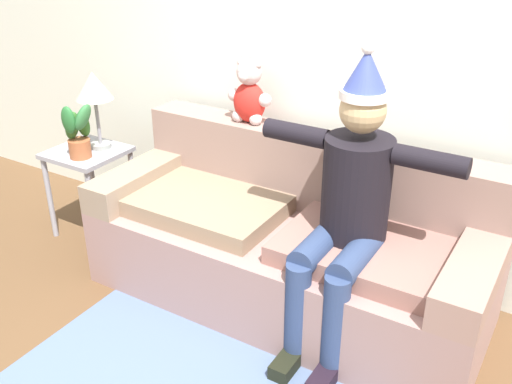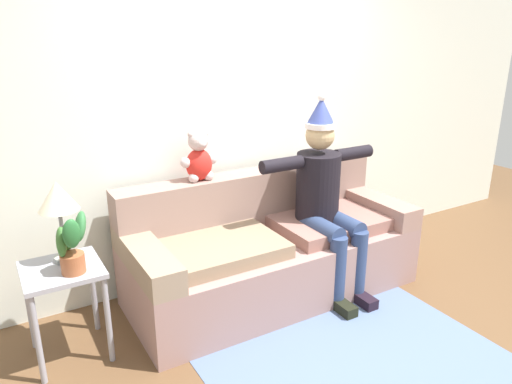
% 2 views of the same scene
% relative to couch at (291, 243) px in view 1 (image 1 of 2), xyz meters
% --- Properties ---
extents(back_wall, '(7.00, 0.10, 2.70)m').
position_rel_couch_xyz_m(back_wall, '(0.00, 0.53, 1.00)').
color(back_wall, silver).
rests_on(back_wall, ground_plane).
extents(couch, '(2.23, 0.91, 0.91)m').
position_rel_couch_xyz_m(couch, '(0.00, 0.00, 0.00)').
color(couch, gray).
rests_on(couch, ground_plane).
extents(person_seated, '(1.02, 0.77, 1.55)m').
position_rel_couch_xyz_m(person_seated, '(0.39, -0.17, 0.44)').
color(person_seated, black).
rests_on(person_seated, ground_plane).
extents(teddy_bear, '(0.29, 0.17, 0.38)m').
position_rel_couch_xyz_m(teddy_bear, '(-0.45, 0.28, 0.73)').
color(teddy_bear, red).
rests_on(teddy_bear, couch).
extents(side_table, '(0.46, 0.45, 0.62)m').
position_rel_couch_xyz_m(side_table, '(-1.52, -0.05, 0.15)').
color(side_table, '#9999A6').
rests_on(side_table, ground_plane).
extents(table_lamp, '(0.24, 0.24, 0.52)m').
position_rel_couch_xyz_m(table_lamp, '(-1.48, 0.04, 0.66)').
color(table_lamp, gray).
rests_on(table_lamp, side_table).
extents(potted_plant, '(0.21, 0.20, 0.39)m').
position_rel_couch_xyz_m(potted_plant, '(-1.46, -0.15, 0.44)').
color(potted_plant, '#A35834').
rests_on(potted_plant, side_table).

